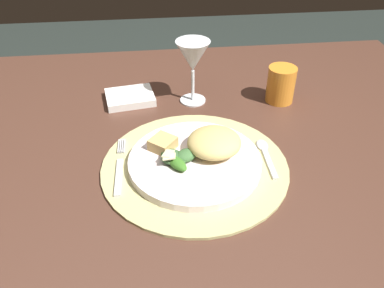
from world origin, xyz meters
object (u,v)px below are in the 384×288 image
(spoon, at_px, (265,152))
(napkin, at_px, (130,97))
(amber_tumbler, at_px, (281,84))
(wine_glass, at_px, (193,58))
(fork, at_px, (120,168))
(dinner_plate, at_px, (195,162))
(dining_table, at_px, (182,179))

(spoon, distance_m, napkin, 0.37)
(napkin, bearing_deg, amber_tumbler, -6.06)
(wine_glass, relative_size, amber_tumbler, 1.76)
(fork, bearing_deg, wine_glass, 56.01)
(fork, height_order, wine_glass, wine_glass)
(spoon, xyz_separation_m, napkin, (-0.28, 0.25, 0.00))
(dinner_plate, distance_m, spoon, 0.15)
(fork, bearing_deg, spoon, 3.84)
(dinner_plate, xyz_separation_m, spoon, (0.15, 0.02, -0.01))
(fork, height_order, napkin, napkin)
(spoon, bearing_deg, fork, -176.16)
(dining_table, distance_m, napkin, 0.24)
(fork, xyz_separation_m, wine_glass, (0.17, 0.25, 0.11))
(wine_glass, bearing_deg, napkin, 173.31)
(dining_table, xyz_separation_m, wine_glass, (0.04, 0.15, 0.24))
(wine_glass, bearing_deg, spoon, -62.65)
(spoon, distance_m, wine_glass, 0.28)
(fork, height_order, amber_tumbler, amber_tumbler)
(napkin, bearing_deg, dining_table, -55.99)
(fork, relative_size, amber_tumbler, 1.93)
(napkin, relative_size, wine_glass, 0.74)
(dinner_plate, distance_m, amber_tumbler, 0.34)
(napkin, height_order, wine_glass, wine_glass)
(fork, distance_m, napkin, 0.27)
(dining_table, height_order, fork, fork)
(wine_glass, height_order, amber_tumbler, wine_glass)
(dinner_plate, distance_m, wine_glass, 0.28)
(amber_tumbler, bearing_deg, dining_table, -153.53)
(fork, relative_size, napkin, 1.48)
(napkin, height_order, amber_tumbler, amber_tumbler)
(dining_table, height_order, amber_tumbler, amber_tumbler)
(dining_table, relative_size, napkin, 12.02)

